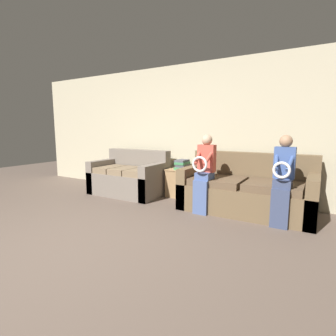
% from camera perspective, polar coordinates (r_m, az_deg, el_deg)
% --- Properties ---
extents(ground_plane, '(14.00, 14.00, 0.00)m').
position_cam_1_polar(ground_plane, '(3.11, -25.92, -17.29)').
color(ground_plane, brown).
extents(wall_back, '(7.97, 0.06, 2.55)m').
position_cam_1_polar(wall_back, '(5.29, 3.63, 8.10)').
color(wall_back, '#BCB293').
rests_on(wall_back, ground_plane).
extents(couch_main, '(2.02, 0.94, 0.92)m').
position_cam_1_polar(couch_main, '(4.39, 16.69, -4.88)').
color(couch_main, brown).
rests_on(couch_main, ground_plane).
extents(couch_side, '(1.47, 0.89, 0.88)m').
position_cam_1_polar(couch_side, '(5.38, -8.37, -2.17)').
color(couch_side, '#70665B').
rests_on(couch_side, ground_plane).
extents(child_left_seated, '(0.27, 0.37, 1.23)m').
position_cam_1_polar(child_left_seated, '(4.12, 7.90, -0.43)').
color(child_left_seated, '#475B8E').
rests_on(child_left_seated, ground_plane).
extents(child_right_seated, '(0.27, 0.37, 1.23)m').
position_cam_1_polar(child_right_seated, '(3.84, 23.74, -1.67)').
color(child_right_seated, '#384260').
rests_on(child_right_seated, ground_plane).
extents(side_shelf, '(0.54, 0.46, 0.54)m').
position_cam_1_polar(side_shelf, '(5.10, 3.11, -3.18)').
color(side_shelf, '#9E7A51').
rests_on(side_shelf, ground_plane).
extents(book_stack, '(0.22, 0.32, 0.18)m').
position_cam_1_polar(book_stack, '(5.04, 3.13, 0.74)').
color(book_stack, '#3D8451').
rests_on(book_stack, side_shelf).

